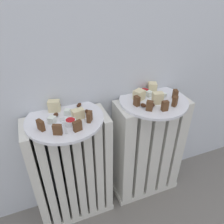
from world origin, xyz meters
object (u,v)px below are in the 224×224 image
object	(u,v)px
fork	(64,124)
plate_right	(153,101)
jam_bowl_left	(71,122)
radiator_right	(147,150)
plate_left	(65,119)
jam_bowl_right	(145,91)
radiator_left	(72,171)

from	to	relation	value
fork	plate_right	bearing A→B (deg)	6.20
plate_right	jam_bowl_left	distance (m)	0.39
radiator_right	plate_left	bearing A→B (deg)	-180.00
jam_bowl_right	radiator_right	bearing A→B (deg)	-80.92
plate_right	jam_bowl_left	size ratio (longest dim) A/B	7.34
radiator_left	jam_bowl_left	world-z (taller)	jam_bowl_left
plate_left	plate_right	distance (m)	0.40
plate_right	jam_bowl_right	bearing A→B (deg)	99.08
plate_left	jam_bowl_left	size ratio (longest dim) A/B	7.34
plate_left	radiator_right	bearing A→B (deg)	0.00
fork	jam_bowl_left	bearing A→B (deg)	-18.63
radiator_left	plate_right	xyz separation A→B (m)	(0.40, 0.00, 0.30)
plate_right	fork	bearing A→B (deg)	-173.80
radiator_right	plate_right	size ratio (longest dim) A/B	1.87
plate_right	fork	xyz separation A→B (m)	(-0.41, -0.04, 0.01)
plate_left	fork	bearing A→B (deg)	-103.94
jam_bowl_left	plate_right	bearing A→B (deg)	7.80
fork	radiator_left	bearing A→B (deg)	76.06
radiator_right	plate_left	xyz separation A→B (m)	(-0.40, -0.00, 0.30)
radiator_right	plate_right	bearing A→B (deg)	-63.43
plate_left	jam_bowl_right	distance (m)	0.39
radiator_right	jam_bowl_left	world-z (taller)	jam_bowl_left
plate_right	radiator_left	bearing A→B (deg)	-180.00
jam_bowl_right	plate_left	bearing A→B (deg)	-170.60
plate_left	jam_bowl_right	xyz separation A→B (m)	(0.39, 0.06, 0.02)
jam_bowl_left	radiator_left	bearing A→B (deg)	104.23
jam_bowl_left	fork	world-z (taller)	jam_bowl_left
radiator_right	fork	bearing A→B (deg)	-173.80
plate_right	jam_bowl_right	xyz separation A→B (m)	(-0.01, 0.06, 0.02)
radiator_left	radiator_right	bearing A→B (deg)	0.00
plate_left	jam_bowl_left	bearing A→B (deg)	-75.77
plate_right	jam_bowl_left	bearing A→B (deg)	-172.20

